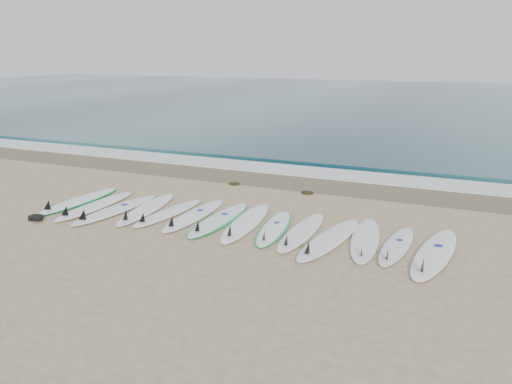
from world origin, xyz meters
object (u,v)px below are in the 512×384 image
at_px(surfboard_7, 245,222).
at_px(leash_coil, 36,218).
at_px(surfboard_13, 434,254).
at_px(surfboard_0, 78,201).

relative_size(surfboard_7, leash_coil, 6.28).
xyz_separation_m(surfboard_7, leash_coil, (-4.57, -1.54, -0.01)).
bearing_deg(surfboard_13, surfboard_7, -176.01).
bearing_deg(surfboard_13, surfboard_0, -173.35).
bearing_deg(surfboard_0, surfboard_13, 1.66).
distance_m(surfboard_0, leash_coil, 1.42).
relative_size(surfboard_0, surfboard_7, 0.94).
distance_m(surfboard_0, surfboard_7, 4.63).
xyz_separation_m(surfboard_13, leash_coil, (-8.56, -1.30, -0.02)).
height_order(surfboard_13, leash_coil, surfboard_13).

